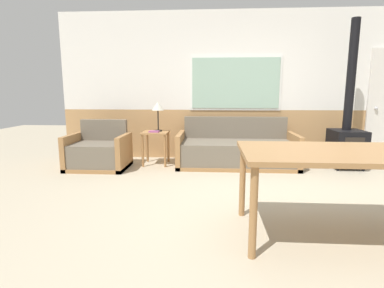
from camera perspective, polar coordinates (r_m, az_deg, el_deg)
name	(u,v)px	position (r m, az deg, el deg)	size (l,w,h in m)	color
ground_plane	(283,213)	(3.37, 17.01, -12.41)	(16.00, 16.00, 0.00)	#B2A58C
wall_back	(253,87)	(5.71, 11.52, 10.68)	(7.20, 0.09, 2.70)	tan
couch	(236,151)	(5.19, 8.42, -1.38)	(2.00, 0.90, 0.81)	#9E7042
armchair	(99,153)	(5.20, -17.33, -1.66)	(0.96, 0.73, 0.78)	#9E7042
side_table	(156,139)	(5.23, -6.93, 1.01)	(0.44, 0.44, 0.58)	#9E7042
table_lamp	(158,107)	(5.24, -6.52, 6.95)	(0.21, 0.21, 0.52)	black
book_stack	(154,132)	(5.14, -7.23, 2.37)	(0.18, 0.13, 0.02)	#994C84
dining_table	(358,159)	(2.87, 29.04, -2.51)	(1.94, 0.93, 0.77)	#9E7042
wood_stove	(347,133)	(5.56, 27.48, 1.85)	(0.49, 0.55, 2.40)	black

